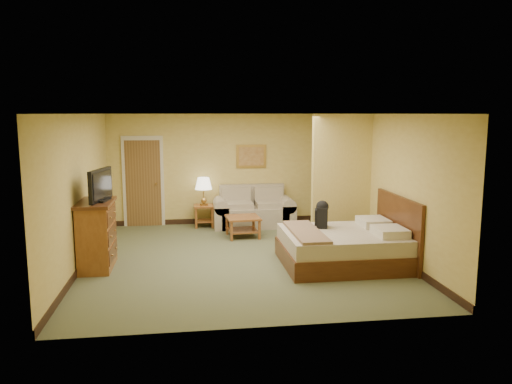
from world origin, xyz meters
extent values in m
plane|color=#565C3B|center=(0.00, 0.00, 0.00)|extent=(6.00, 6.00, 0.00)
plane|color=white|center=(0.00, 0.00, 2.60)|extent=(6.00, 6.00, 0.00)
cube|color=#D0B759|center=(0.00, 3.00, 1.30)|extent=(5.50, 0.02, 2.60)
cube|color=#D0B759|center=(-2.75, 0.00, 1.30)|extent=(0.02, 6.00, 2.60)
cube|color=#D0B759|center=(2.75, 0.00, 1.30)|extent=(0.02, 6.00, 2.60)
cube|color=#D0B759|center=(2.15, 0.93, 1.30)|extent=(1.20, 0.15, 2.60)
cube|color=beige|center=(-1.95, 2.97, 1.05)|extent=(0.94, 0.06, 2.10)
cube|color=brown|center=(-1.95, 2.96, 1.00)|extent=(0.80, 0.04, 2.00)
cylinder|color=#AC833F|center=(-1.65, 2.90, 1.00)|extent=(0.04, 0.12, 0.04)
cube|color=black|center=(0.00, 2.99, 0.06)|extent=(5.50, 0.02, 0.12)
cube|color=tan|center=(0.58, 2.52, 0.23)|extent=(1.54, 0.82, 0.46)
cube|color=tan|center=(0.58, 2.88, 0.70)|extent=(1.54, 0.20, 0.48)
cube|color=tan|center=(-0.19, 2.52, 0.26)|extent=(0.33, 0.82, 0.52)
cube|color=tan|center=(1.35, 2.52, 0.26)|extent=(0.33, 0.82, 0.52)
cube|color=brown|center=(-0.57, 2.65, 0.49)|extent=(0.46, 0.46, 0.04)
cube|color=brown|center=(-0.57, 2.65, 0.14)|extent=(0.39, 0.39, 0.03)
cube|color=brown|center=(-0.76, 2.46, 0.24)|extent=(0.05, 0.05, 0.47)
cube|color=brown|center=(-0.39, 2.46, 0.24)|extent=(0.05, 0.05, 0.47)
cube|color=brown|center=(-0.76, 2.84, 0.24)|extent=(0.05, 0.05, 0.47)
cube|color=brown|center=(-0.39, 2.84, 0.24)|extent=(0.05, 0.05, 0.47)
cylinder|color=#AC833F|center=(-0.57, 2.65, 0.53)|extent=(0.19, 0.19, 0.04)
cylinder|color=#AC833F|center=(-0.57, 2.65, 0.78)|extent=(0.03, 0.03, 0.32)
cone|color=white|center=(-0.57, 2.65, 1.02)|extent=(0.39, 0.39, 0.27)
cube|color=brown|center=(0.21, 1.56, 0.42)|extent=(0.74, 0.74, 0.04)
cube|color=brown|center=(0.21, 1.56, 0.15)|extent=(0.63, 0.63, 0.03)
cube|color=brown|center=(-0.08, 1.26, 0.21)|extent=(0.05, 0.05, 0.41)
cube|color=brown|center=(0.51, 1.85, 0.21)|extent=(0.05, 0.05, 0.41)
cube|color=#B78E3F|center=(0.58, 2.98, 1.60)|extent=(0.71, 0.03, 0.55)
cube|color=#9B602F|center=(0.58, 2.96, 1.60)|extent=(0.59, 0.02, 0.43)
cube|color=brown|center=(-2.48, -0.24, 0.55)|extent=(0.50, 1.01, 1.10)
cube|color=#44210F|center=(-2.48, -0.24, 1.13)|extent=(0.57, 1.08, 0.05)
cube|color=black|center=(-2.38, -0.24, 1.17)|extent=(0.30, 0.43, 0.03)
cube|color=black|center=(-2.38, -0.24, 1.43)|extent=(0.25, 0.88, 0.53)
cube|color=#44210F|center=(1.75, -0.63, 0.16)|extent=(2.16, 1.73, 0.32)
cube|color=beige|center=(1.75, -0.63, 0.45)|extent=(2.09, 1.66, 0.26)
cube|color=#44210F|center=(2.71, -0.63, 0.59)|extent=(0.06, 1.83, 1.19)
cube|color=silver|center=(2.40, -1.01, 0.65)|extent=(0.49, 0.59, 0.15)
cube|color=silver|center=(2.40, -0.25, 0.65)|extent=(0.49, 0.59, 0.15)
cube|color=brown|center=(1.05, -0.63, 0.60)|extent=(0.49, 1.62, 0.05)
cube|color=black|center=(1.44, -0.25, 0.77)|extent=(0.25, 0.32, 0.38)
sphere|color=black|center=(1.44, -0.25, 0.96)|extent=(0.23, 0.23, 0.23)
camera|label=1|loc=(-0.94, -8.74, 2.61)|focal=35.00mm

